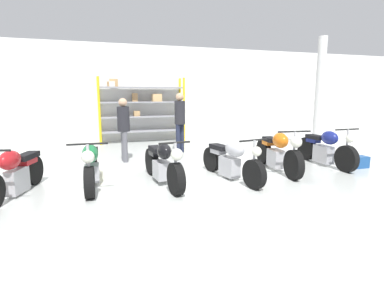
% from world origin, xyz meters
% --- Properties ---
extents(ground_plane, '(30.00, 30.00, 0.00)m').
position_xyz_m(ground_plane, '(0.00, 0.00, 0.00)').
color(ground_plane, silver).
extents(back_wall, '(30.00, 0.08, 3.60)m').
position_xyz_m(back_wall, '(0.00, 5.82, 1.80)').
color(back_wall, white).
rests_on(back_wall, ground_plane).
extents(shelving_rack, '(3.15, 0.63, 2.38)m').
position_xyz_m(shelving_rack, '(-0.37, 5.46, 1.35)').
color(shelving_rack, yellow).
rests_on(shelving_rack, ground_plane).
extents(support_pillar, '(0.28, 0.28, 3.60)m').
position_xyz_m(support_pillar, '(5.04, 2.40, 1.80)').
color(support_pillar, silver).
rests_on(support_pillar, ground_plane).
extents(motorcycle_red, '(0.80, 1.88, 0.95)m').
position_xyz_m(motorcycle_red, '(-3.38, 0.07, 0.43)').
color(motorcycle_red, black).
rests_on(motorcycle_red, ground_plane).
extents(motorcycle_green, '(0.68, 2.04, 0.96)m').
position_xyz_m(motorcycle_green, '(-2.12, 0.22, 0.43)').
color(motorcycle_green, black).
rests_on(motorcycle_green, ground_plane).
extents(motorcycle_black, '(0.59, 2.11, 0.96)m').
position_xyz_m(motorcycle_black, '(-0.76, -0.03, 0.41)').
color(motorcycle_black, black).
rests_on(motorcycle_black, ground_plane).
extents(motorcycle_silver, '(0.70, 2.06, 0.95)m').
position_xyz_m(motorcycle_silver, '(0.68, -0.17, 0.42)').
color(motorcycle_silver, black).
rests_on(motorcycle_silver, ground_plane).
extents(motorcycle_orange, '(0.73, 2.15, 1.03)m').
position_xyz_m(motorcycle_orange, '(2.01, 0.11, 0.45)').
color(motorcycle_orange, black).
rests_on(motorcycle_orange, ground_plane).
extents(motorcycle_blue, '(0.65, 2.00, 1.00)m').
position_xyz_m(motorcycle_blue, '(3.47, 0.23, 0.43)').
color(motorcycle_blue, black).
rests_on(motorcycle_blue, ground_plane).
extents(person_browsing, '(0.44, 0.44, 1.82)m').
position_xyz_m(person_browsing, '(0.45, 2.96, 1.08)').
color(person_browsing, '#1E2338').
rests_on(person_browsing, ground_plane).
extents(person_near_rack, '(0.35, 0.35, 1.68)m').
position_xyz_m(person_near_rack, '(-1.29, 2.24, 0.99)').
color(person_near_rack, '#595960').
rests_on(person_near_rack, ground_plane).
extents(toolbox, '(0.44, 0.26, 0.28)m').
position_xyz_m(toolbox, '(4.09, -0.22, 0.14)').
color(toolbox, '#1E4C8C').
rests_on(toolbox, ground_plane).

